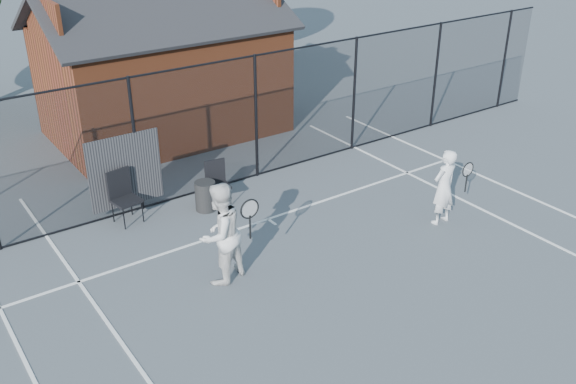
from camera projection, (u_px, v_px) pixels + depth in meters
ground at (360, 286)px, 11.52m from camera, size 80.00×80.00×0.00m
court_lines at (412, 323)px, 10.55m from camera, size 11.02×18.00×0.01m
fence at (207, 131)px, 14.38m from camera, size 22.04×3.00×3.00m
clubhouse at (163, 77)px, 17.66m from camera, size 6.50×4.36×4.19m
player_front at (444, 187)px, 13.25m from camera, size 0.75×0.56×1.65m
player_back at (221, 234)px, 11.28m from camera, size 1.12×0.97×1.91m
chair_left at (126, 198)px, 13.37m from camera, size 0.62×0.64×1.12m
chair_right at (219, 184)px, 14.14m from camera, size 0.54×0.55×0.98m
waste_bin at (206, 196)px, 13.97m from camera, size 0.54×0.54×0.67m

